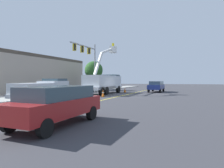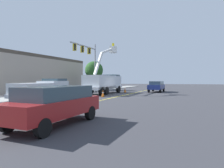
# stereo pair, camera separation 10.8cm
# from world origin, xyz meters

# --- Properties ---
(ground) EXTENTS (120.00, 120.00, 0.00)m
(ground) POSITION_xyz_m (0.00, 0.00, 0.00)
(ground) COLOR #38383D
(sidewalk_far_side) EXTENTS (59.88, 12.40, 0.12)m
(sidewalk_far_side) POSITION_xyz_m (1.23, 8.27, 0.06)
(sidewalk_far_side) COLOR #9E9E99
(sidewalk_far_side) RESTS_ON ground
(lane_centre_stripe) EXTENTS (49.48, 7.52, 0.01)m
(lane_centre_stripe) POSITION_xyz_m (0.00, 0.00, 0.00)
(lane_centre_stripe) COLOR yellow
(lane_centre_stripe) RESTS_ON ground
(utility_bucket_truck) EXTENTS (8.48, 3.68, 7.13)m
(utility_bucket_truck) POSITION_xyz_m (1.27, 3.33, 1.61)
(utility_bucket_truck) COLOR silver
(utility_bucket_truck) RESTS_ON ground
(service_pickup_truck) EXTENTS (5.85, 2.90, 2.06)m
(service_pickup_truck) POSITION_xyz_m (-10.37, 5.08, 1.12)
(service_pickup_truck) COLOR silver
(service_pickup_truck) RESTS_ON ground
(passing_minivan) EXTENTS (5.03, 2.59, 1.69)m
(passing_minivan) POSITION_xyz_m (6.77, -3.62, 0.97)
(passing_minivan) COLOR navy
(passing_minivan) RESTS_ON ground
(trailing_sedan) EXTENTS (5.03, 2.59, 1.69)m
(trailing_sedan) POSITION_xyz_m (-17.07, -0.07, 0.97)
(trailing_sedan) COLOR maroon
(trailing_sedan) RESTS_ON ground
(traffic_cone_leading) EXTENTS (0.40, 0.40, 0.88)m
(traffic_cone_leading) POSITION_xyz_m (-13.61, 3.86, 0.43)
(traffic_cone_leading) COLOR black
(traffic_cone_leading) RESTS_ON ground
(traffic_cone_mid_front) EXTENTS (0.40, 0.40, 0.80)m
(traffic_cone_mid_front) POSITION_xyz_m (-3.68, 1.93, 0.40)
(traffic_cone_mid_front) COLOR black
(traffic_cone_mid_front) RESTS_ON ground
(traffic_cone_mid_rear) EXTENTS (0.40, 0.40, 0.77)m
(traffic_cone_mid_rear) POSITION_xyz_m (4.25, 0.92, 0.38)
(traffic_cone_mid_rear) COLOR black
(traffic_cone_mid_rear) RESTS_ON ground
(traffic_signal_mast) EXTENTS (7.10, 1.29, 7.83)m
(traffic_signal_mast) POSITION_xyz_m (4.23, 6.79, 5.53)
(traffic_signal_mast) COLOR gray
(traffic_signal_mast) RESTS_ON ground
(commercial_building_backdrop) EXTENTS (19.92, 9.29, 5.83)m
(commercial_building_backdrop) POSITION_xyz_m (4.82, 16.46, 2.92)
(commercial_building_backdrop) COLOR #A89989
(commercial_building_backdrop) RESTS_ON ground
(street_tree_right) EXTENTS (3.32, 3.32, 5.32)m
(street_tree_right) POSITION_xyz_m (9.44, 7.74, 3.65)
(street_tree_right) COLOR brown
(street_tree_right) RESTS_ON ground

